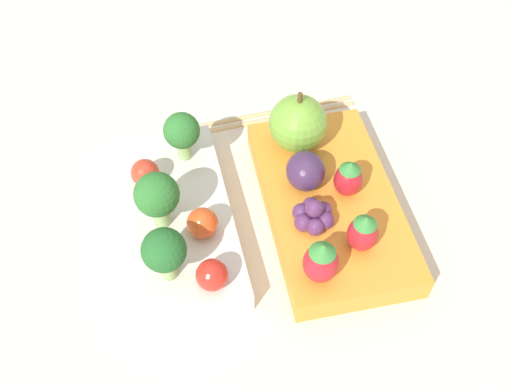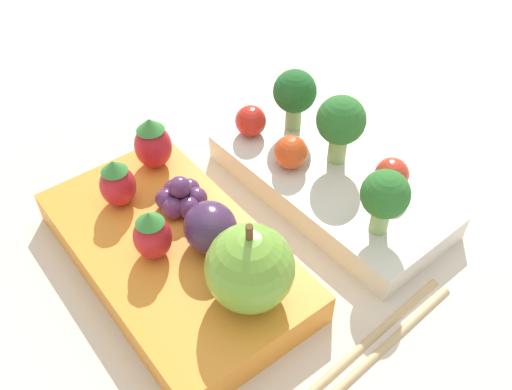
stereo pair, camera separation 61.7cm
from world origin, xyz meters
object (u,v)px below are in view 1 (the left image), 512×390
object	(u,v)px
strawberry_0	(348,178)
plum	(306,171)
cherry_tomato_1	(212,275)
cherry_tomato_2	(145,173)
broccoli_floret_1	(182,132)
bento_box_fruit	(330,204)
broccoli_floret_2	(157,200)
apple	(298,124)
bento_box_savoury	(181,218)
strawberry_2	(363,232)
grape_cluster	(313,215)
cherry_tomato_0	(202,223)
broccoli_floret_0	(164,251)
strawberry_1	(321,261)
chopsticks_pair	(262,116)

from	to	relation	value
strawberry_0	plum	bearing A→B (deg)	68.69
cherry_tomato_1	strawberry_0	xyz separation A→B (m)	(0.08, -0.13, 0.01)
cherry_tomato_1	plum	distance (m)	0.13
cherry_tomato_2	broccoli_floret_1	bearing A→B (deg)	-52.51
bento_box_fruit	broccoli_floret_2	distance (m)	0.17
apple	broccoli_floret_1	bearing A→B (deg)	90.20
bento_box_savoury	broccoli_floret_2	xyz separation A→B (m)	(-0.02, 0.02, 0.05)
strawberry_2	grape_cluster	world-z (taller)	strawberry_2
apple	grape_cluster	distance (m)	0.10
cherry_tomato_2	cherry_tomato_1	bearing A→B (deg)	-154.95
grape_cluster	cherry_tomato_0	bearing A→B (deg)	88.34
broccoli_floret_2	cherry_tomato_2	xyz separation A→B (m)	(0.05, 0.01, -0.02)
broccoli_floret_2	strawberry_0	bearing A→B (deg)	-84.38
broccoli_floret_0	cherry_tomato_0	size ratio (longest dim) A/B	2.03
broccoli_floret_2	plum	xyz separation A→B (m)	(0.03, -0.13, -0.02)
bento_box_fruit	cherry_tomato_2	bearing A→B (deg)	77.02
apple	grape_cluster	world-z (taller)	apple
broccoli_floret_0	bento_box_fruit	bearing A→B (deg)	-67.02
broccoli_floret_2	cherry_tomato_0	bearing A→B (deg)	-106.80
cherry_tomato_1	strawberry_1	distance (m)	0.09
bento_box_fruit	cherry_tomato_0	size ratio (longest dim) A/B	7.95
broccoli_floret_0	cherry_tomato_1	distance (m)	0.04
apple	chopsticks_pair	size ratio (longest dim) A/B	0.32
bento_box_savoury	cherry_tomato_0	size ratio (longest dim) A/B	7.69
broccoli_floret_0	bento_box_savoury	bearing A→B (deg)	-9.48
bento_box_savoury	strawberry_1	size ratio (longest dim) A/B	4.69
strawberry_2	chopsticks_pair	xyz separation A→B (m)	(0.19, 0.06, -0.04)
bento_box_savoury	grape_cluster	distance (m)	0.12
broccoli_floret_0	strawberry_1	size ratio (longest dim) A/B	1.23
bento_box_fruit	cherry_tomato_2	world-z (taller)	cherry_tomato_2
bento_box_savoury	strawberry_0	size ratio (longest dim) A/B	5.27
chopsticks_pair	cherry_tomato_1	bearing A→B (deg)	162.10
strawberry_2	grape_cluster	bearing A→B (deg)	51.28
chopsticks_pair	bento_box_savoury	bearing A→B (deg)	145.06
broccoli_floret_1	chopsticks_pair	size ratio (longest dim) A/B	0.26
cherry_tomato_1	grape_cluster	size ratio (longest dim) A/B	0.69
bento_box_fruit	strawberry_1	bearing A→B (deg)	161.58
broccoli_floret_1	apple	size ratio (longest dim) A/B	0.80
bento_box_savoury	bento_box_fruit	xyz separation A→B (m)	(-0.00, -0.14, 0.00)
strawberry_0	strawberry_1	distance (m)	0.09
strawberry_2	apple	bearing A→B (deg)	15.80
strawberry_1	strawberry_2	size ratio (longest dim) A/B	1.11
broccoli_floret_1	broccoli_floret_2	world-z (taller)	broccoli_floret_2
broccoli_floret_2	chopsticks_pair	size ratio (longest dim) A/B	0.29
broccoli_floret_1	strawberry_1	bearing A→B (deg)	-144.86
broccoli_floret_2	broccoli_floret_0	bearing A→B (deg)	-174.67
apple	strawberry_1	xyz separation A→B (m)	(-0.15, 0.01, -0.01)
apple	strawberry_0	world-z (taller)	apple
strawberry_1	apple	bearing A→B (deg)	-2.12
grape_cluster	strawberry_2	bearing A→B (deg)	-128.72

